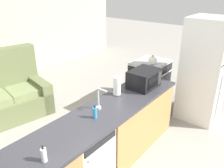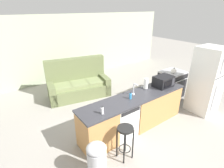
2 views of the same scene
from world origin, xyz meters
The scene contains 15 objects.
ground_plane centered at (0.00, 0.00, 0.00)m, with size 24.00×24.00×0.00m, color gray.
wall_back centered at (0.30, 4.20, 1.30)m, with size 10.00×0.06×2.60m.
kitchen_counter centered at (0.24, 0.00, 0.42)m, with size 2.94×0.66×0.90m.
dishwasher centered at (-0.25, 0.00, 0.42)m, with size 0.58×0.61×0.84m.
stove_range centered at (2.35, 0.55, 0.45)m, with size 0.76×0.68×0.90m.
refrigerator centered at (2.35, -0.55, 0.95)m, with size 0.72×0.73×1.90m.
microwave centered at (1.14, 0.00, 1.04)m, with size 0.50×0.37×0.28m.
sink_faucet centered at (0.17, 0.08, 1.03)m, with size 0.07×0.18×0.30m.
paper_towel_roll centered at (0.65, 0.16, 1.04)m, with size 0.14×0.14×0.28m.
soap_bottle centered at (-0.03, -0.02, 0.97)m, with size 0.06×0.06×0.18m.
dish_soap_bottle centered at (-0.89, -0.15, 0.97)m, with size 0.06×0.06×0.18m.
kettle centered at (2.18, 0.42, 0.99)m, with size 0.21×0.17×0.19m.
bar_stool centered at (-0.66, -0.60, 0.54)m, with size 0.32×0.32×0.74m.
trash_bin centered at (-1.35, -0.67, 0.38)m, with size 0.35×0.35×0.74m.
couch centered at (-0.17, 2.49, 0.39)m, with size 2.14×1.29×1.27m.
Camera 2 is at (-2.46, -2.62, 2.85)m, focal length 28.00 mm.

